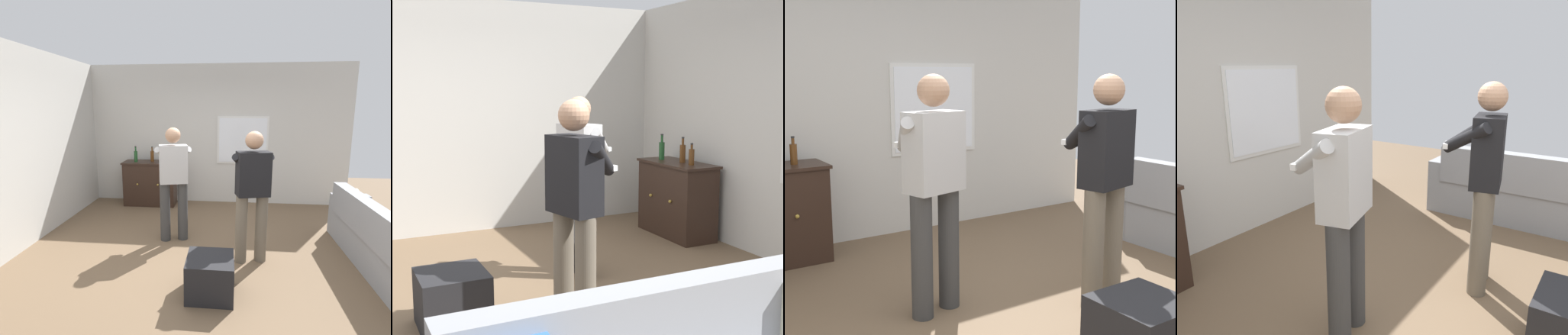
% 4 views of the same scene
% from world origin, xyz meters
% --- Properties ---
extents(ground, '(10.40, 10.40, 0.00)m').
position_xyz_m(ground, '(0.00, 0.00, 0.00)').
color(ground, brown).
extents(wall_back_with_window, '(5.20, 0.15, 2.80)m').
position_xyz_m(wall_back_with_window, '(0.01, 2.66, 1.40)').
color(wall_back_with_window, beige).
rests_on(wall_back_with_window, ground).
extents(wall_side_left, '(0.12, 5.20, 2.80)m').
position_xyz_m(wall_side_left, '(-2.66, 0.00, 1.40)').
color(wall_side_left, beige).
rests_on(wall_side_left, ground).
extents(couch, '(0.57, 2.52, 0.85)m').
position_xyz_m(couch, '(2.04, -0.04, 0.33)').
color(couch, gray).
rests_on(couch, ground).
extents(sideboard_cabinet, '(1.06, 0.49, 0.88)m').
position_xyz_m(sideboard_cabinet, '(-1.35, 2.30, 0.44)').
color(sideboard_cabinet, black).
rests_on(sideboard_cabinet, ground).
extents(bottle_wine_green, '(0.06, 0.06, 0.25)m').
position_xyz_m(bottle_wine_green, '(-1.09, 2.30, 0.98)').
color(bottle_wine_green, '#593314').
rests_on(bottle_wine_green, sideboard_cabinet).
extents(bottle_liquor_amber, '(0.07, 0.07, 0.32)m').
position_xyz_m(bottle_liquor_amber, '(-1.63, 2.26, 1.01)').
color(bottle_liquor_amber, '#1E4C23').
rests_on(bottle_liquor_amber, sideboard_cabinet).
extents(bottle_spirits_clear, '(0.07, 0.07, 0.30)m').
position_xyz_m(bottle_spirits_clear, '(-1.31, 2.34, 1.00)').
color(bottle_spirits_clear, '#593314').
rests_on(bottle_spirits_clear, sideboard_cabinet).
extents(ottoman, '(0.49, 0.49, 0.42)m').
position_xyz_m(ottoman, '(0.03, -0.66, 0.21)').
color(ottoman, black).
rests_on(ottoman, ground).
extents(person_standing_left, '(0.54, 0.51, 1.68)m').
position_xyz_m(person_standing_left, '(-0.58, 0.67, 0.94)').
color(person_standing_left, '#383838').
rests_on(person_standing_left, ground).
extents(person_standing_right, '(0.54, 0.51, 1.68)m').
position_xyz_m(person_standing_right, '(0.51, 0.12, 0.94)').
color(person_standing_right, '#6B6051').
rests_on(person_standing_right, ground).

